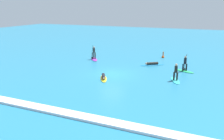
% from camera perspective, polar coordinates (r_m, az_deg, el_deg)
% --- Properties ---
extents(ground_plane, '(120.00, 120.00, 0.00)m').
position_cam_1_polar(ground_plane, '(26.07, 0.00, -1.06)').
color(ground_plane, teal).
rests_on(ground_plane, ground).
extents(surfer_on_yellow_board, '(1.79, 2.61, 0.43)m').
position_cam_1_polar(surfer_on_yellow_board, '(24.42, -2.06, -1.80)').
color(surfer_on_yellow_board, yellow).
rests_on(surfer_on_yellow_board, ground_plane).
extents(surfer_on_blue_board, '(2.95, 2.35, 0.40)m').
position_cam_1_polar(surfer_on_blue_board, '(30.50, 9.72, 1.41)').
color(surfer_on_blue_board, '#1E8CD1').
rests_on(surfer_on_blue_board, ground_plane).
extents(surfer_on_purple_board, '(2.30, 2.72, 2.01)m').
position_cam_1_polar(surfer_on_purple_board, '(33.45, -4.39, 3.27)').
color(surfer_on_purple_board, purple).
rests_on(surfer_on_purple_board, ground_plane).
extents(surfer_on_green_board, '(2.53, 1.77, 2.01)m').
position_cam_1_polar(surfer_on_green_board, '(28.42, 17.25, 0.59)').
color(surfer_on_green_board, '#23B266').
rests_on(surfer_on_green_board, ground_plane).
extents(surfer_on_teal_board, '(1.56, 2.50, 1.79)m').
position_cam_1_polar(surfer_on_teal_board, '(24.55, 15.19, -1.42)').
color(surfer_on_teal_board, '#33C6CC').
rests_on(surfer_on_teal_board, ground_plane).
extents(marker_buoy, '(0.42, 0.42, 1.01)m').
position_cam_1_polar(marker_buoy, '(35.27, 12.29, 3.22)').
color(marker_buoy, '#E55119').
rests_on(marker_buoy, ground_plane).
extents(wave_crest, '(22.48, 0.90, 0.18)m').
position_cam_1_polar(wave_crest, '(17.53, -14.02, -9.58)').
color(wave_crest, white).
rests_on(wave_crest, ground_plane).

